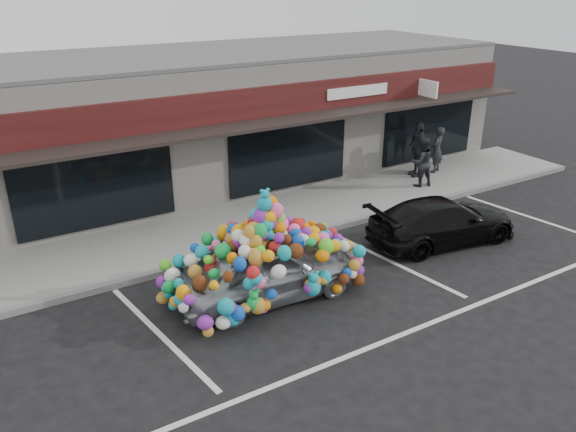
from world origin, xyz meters
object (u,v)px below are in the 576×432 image
black_sedan (442,221)px  pedestrian_c (418,149)px  toy_car (266,263)px  pedestrian_a (437,150)px  pedestrian_b (422,162)px

black_sedan → pedestrian_c: pedestrian_c is taller
toy_car → black_sedan: (5.39, 0.07, -0.26)m
pedestrian_a → pedestrian_b: size_ratio=0.99×
pedestrian_a → pedestrian_c: 0.89m
pedestrian_b → pedestrian_c: pedestrian_c is taller
pedestrian_a → pedestrian_c: pedestrian_c is taller
black_sedan → pedestrian_b: 4.00m
black_sedan → pedestrian_b: size_ratio=2.53×
toy_car → pedestrian_b: size_ratio=2.71×
pedestrian_a → pedestrian_c: size_ratio=0.86×
toy_car → pedestrian_b: 8.37m
black_sedan → pedestrian_a: (3.76, 4.03, 0.36)m
black_sedan → toy_car: bearing=98.5°
toy_car → pedestrian_c: size_ratio=2.34×
black_sedan → pedestrian_a: 5.53m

